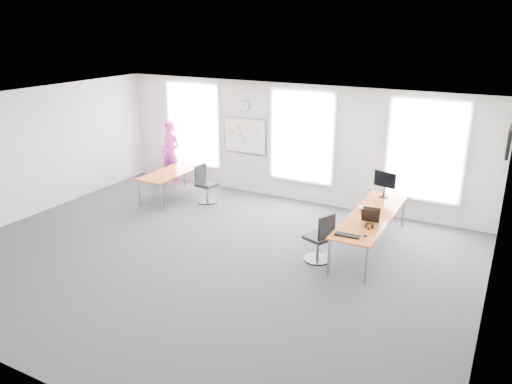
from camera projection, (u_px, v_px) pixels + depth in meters
The scene contains 24 objects.
floor at pixel (206, 258), 9.87m from camera, with size 10.00×10.00×0.00m, color #29292E.
ceiling at pixel (201, 107), 8.89m from camera, with size 10.00×10.00×0.00m, color white.
wall_back at pixel (291, 143), 12.72m from camera, with size 10.00×10.00×0.00m, color silver.
wall_front at pixel (20, 278), 6.05m from camera, with size 10.00×10.00×0.00m, color silver.
wall_left at pixel (25, 155), 11.61m from camera, with size 10.00×10.00×0.00m, color silver.
wall_right at pixel (494, 238), 7.15m from camera, with size 10.00×10.00×0.00m, color silver.
window_left at pixel (193, 125), 13.97m from camera, with size 1.60×0.06×2.20m, color silver.
window_mid at pixel (302, 137), 12.49m from camera, with size 1.60×0.06×2.20m, color silver.
window_right at pixel (426, 151), 11.16m from camera, with size 1.60×0.06×2.20m, color silver.
desk_right at pixel (371, 217), 10.08m from camera, with size 0.81×3.06×0.74m.
desk_left at pixel (172, 173), 13.06m from camera, with size 0.80×1.99×0.73m.
chair_right at pixel (320, 240), 9.61m from camera, with size 0.59×0.59×1.00m.
chair_left at pixel (205, 186), 12.83m from camera, with size 0.52×0.52×0.97m.
person at pixel (171, 154), 14.03m from camera, with size 0.67×0.44×1.83m, color #EE37C2.
whiteboard at pixel (245, 136), 13.28m from camera, with size 1.20×0.03×0.90m, color white.
wall_clock at pixel (244, 106), 13.02m from camera, with size 0.30×0.30×0.04m, color gray.
tv at pixel (510, 141), 9.42m from camera, with size 0.06×0.90×0.55m, color black.
keyboard at pixel (347, 236), 9.06m from camera, with size 0.47×0.17×0.02m, color black.
mouse at pixel (365, 235), 9.05m from camera, with size 0.07×0.12×0.04m, color black.
lens_cap at pixel (369, 229), 9.36m from camera, with size 0.06×0.06×0.01m, color black.
headphones at pixel (369, 226), 9.40m from camera, with size 0.17×0.09×0.10m.
laptop_sleeve at pixel (371, 215), 9.68m from camera, with size 0.34×0.19×0.28m.
paper_stack at pixel (366, 209), 10.21m from camera, with size 0.28×0.21×0.10m, color #F2E6C3.
monitor at pixel (385, 182), 10.95m from camera, with size 0.52×0.22×0.59m.
Camera 1 is at (5.07, -7.39, 4.45)m, focal length 35.00 mm.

